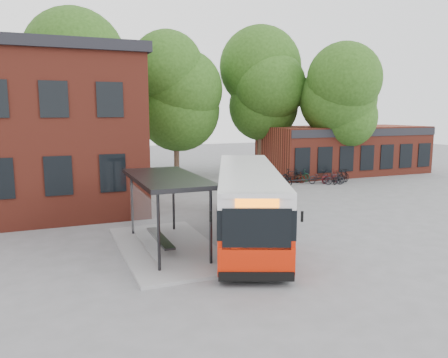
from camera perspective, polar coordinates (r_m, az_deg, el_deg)
name	(u,v)px	position (r m, az deg, el deg)	size (l,w,h in m)	color
ground	(261,231)	(19.60, 4.81, -6.81)	(100.00, 100.00, 0.00)	slate
shop_row	(344,150)	(38.93, 15.35, 3.71)	(14.00, 6.20, 4.00)	maroon
bus_shelter	(167,213)	(16.77, -7.43, -4.42)	(3.60, 7.00, 2.90)	black
bike_rail	(312,181)	(32.61, 11.46, -0.30)	(5.20, 0.10, 0.38)	black
tree_0	(84,108)	(32.92, -17.77, 8.83)	(7.92, 7.92, 11.00)	#204312
tree_1	(176,112)	(35.14, -6.31, 8.68)	(7.92, 7.92, 10.40)	#204312
tree_2	(261,108)	(36.76, 4.82, 9.17)	(7.92, 7.92, 11.00)	#204312
tree_3	(340,119)	(36.00, 14.91, 7.55)	(7.04, 7.04, 9.28)	#204312
city_bus	(248,202)	(18.58, 3.10, -3.05)	(2.43, 11.41, 2.90)	red
bicycle_0	(282,181)	(30.47, 7.60, -0.31)	(0.62, 1.78, 0.93)	black
bicycle_1	(291,176)	(32.48, 8.79, 0.40)	(0.53, 1.86, 1.12)	black
bicycle_2	(295,178)	(32.65, 9.24, 0.17)	(0.55, 1.57, 0.83)	#3E110A
bicycle_3	(299,175)	(33.11, 9.82, 0.46)	(0.49, 1.72, 1.04)	#103221
bicycle_4	(319,177)	(32.83, 12.29, 0.25)	(0.63, 1.82, 0.96)	black
bicycle_5	(335,179)	(32.51, 14.24, 0.04)	(0.42, 1.49, 0.90)	black
bicycle_6	(330,177)	(33.18, 13.69, 0.28)	(0.63, 1.81, 0.95)	#410C13
bicycle_7	(339,178)	(32.88, 14.81, 0.13)	(0.43, 1.53, 0.92)	black
bicycle_extra_0	(343,176)	(33.52, 15.28, 0.38)	(0.49, 1.72, 1.03)	black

